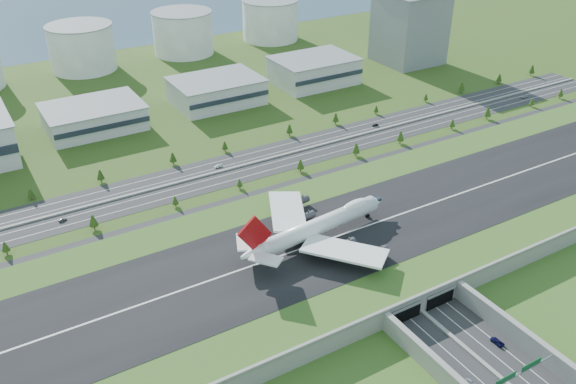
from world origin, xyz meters
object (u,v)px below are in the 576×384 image
boeing_747 (317,226)px  car_2 (497,342)px  office_tower (409,28)px  car_4 (63,220)px  car_7 (218,166)px  car_6 (524,96)px  car_0 (471,382)px  car_5 (375,125)px

boeing_747 → car_2: 84.64m
office_tower → car_2: office_tower is taller
car_2 → car_4: bearing=-55.0°
office_tower → car_7: 237.22m
car_6 → boeing_747: bearing=100.4°
car_2 → car_0: bearing=21.8°
boeing_747 → car_4: bearing=130.0°
boeing_747 → car_5: size_ratio=18.92×
car_5 → boeing_747: bearing=-44.6°
boeing_747 → car_4: 124.51m
boeing_747 → car_2: size_ratio=14.66×
office_tower → car_5: 143.64m
boeing_747 → car_5: (108.97, 98.52, -14.11)m
office_tower → car_4: office_tower is taller
boeing_747 → car_5: 147.58m
office_tower → car_5: size_ratio=13.11×
car_4 → car_7: car_7 is taller
car_2 → car_6: bearing=-141.5°
boeing_747 → car_5: boeing_747 is taller
car_0 → car_6: 285.69m
office_tower → car_2: 331.59m
office_tower → car_7: (-216.04, -94.26, -26.69)m
car_7 → car_4: bearing=-85.5°
boeing_747 → car_7: size_ratio=16.59×
car_4 → boeing_747: bearing=-146.9°
car_0 → car_7: car_0 is taller
car_4 → car_5: 198.97m
car_4 → car_7: bearing=-95.0°
office_tower → car_0: (-210.29, -280.67, -26.67)m
car_7 → car_2: bearing=5.1°
office_tower → car_0: office_tower is taller
boeing_747 → car_4: boeing_747 is taller
car_0 → car_2: size_ratio=0.77×
car_6 → car_7: bearing=77.0°
car_6 → car_4: bearing=80.2°
car_5 → car_0: bearing=-26.1°
boeing_747 → car_6: (231.46, 84.64, -14.03)m
car_0 → car_2: bearing=11.8°
boeing_747 → car_2: boeing_747 is taller
boeing_747 → car_2: (26.14, -79.27, -14.05)m
office_tower → car_7: size_ratio=11.50×
boeing_747 → car_4: size_ratio=19.93×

